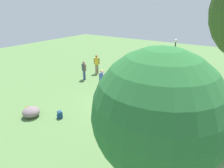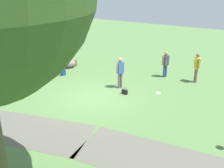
{
  "view_description": "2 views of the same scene",
  "coord_description": "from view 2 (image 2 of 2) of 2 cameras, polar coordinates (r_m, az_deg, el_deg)",
  "views": [
    {
      "loc": [
        10.17,
        6.13,
        5.92
      ],
      "look_at": [
        -0.61,
        -1.13,
        0.83
      ],
      "focal_mm": 32.43,
      "sensor_mm": 36.0,
      "label": 1
    },
    {
      "loc": [
        -7.26,
        9.9,
        5.62
      ],
      "look_at": [
        -0.83,
        -0.53,
        0.76
      ],
      "focal_mm": 42.31,
      "sensor_mm": 36.0,
      "label": 2
    }
  ],
  "objects": [
    {
      "name": "frisbee_on_grass",
      "position": [
        14.23,
        10.01,
        -1.92
      ],
      "size": [
        0.25,
        0.25,
        0.02
      ],
      "color": "white",
      "rests_on": "ground"
    },
    {
      "name": "woman_with_handbag",
      "position": [
        14.37,
        1.78,
        2.97
      ],
      "size": [
        0.35,
        0.49,
        1.75
      ],
      "color": "#715960",
      "rests_on": "ground"
    },
    {
      "name": "ground_plane",
      "position": [
        13.51,
        -4.18,
        -3.01
      ],
      "size": [
        48.0,
        48.0,
        0.0
      ],
      "primitive_type": "plane",
      "color": "#587E45"
    },
    {
      "name": "handbag_on_grass",
      "position": [
        13.87,
        2.76,
        -1.65
      ],
      "size": [
        0.33,
        0.29,
        0.31
      ],
      "color": "black",
      "rests_on": "ground"
    },
    {
      "name": "passerby_on_path",
      "position": [
        15.95,
        17.88,
        3.81
      ],
      "size": [
        0.39,
        0.46,
        1.75
      ],
      "color": "#7C5B4E",
      "rests_on": "ground"
    },
    {
      "name": "lawn_boulder",
      "position": [
        18.39,
        -9.36,
        4.47
      ],
      "size": [
        1.32,
        1.32,
        0.56
      ],
      "color": "gray",
      "rests_on": "ground"
    },
    {
      "name": "backpack_by_boulder",
      "position": [
        18.71,
        -8.03,
        4.57
      ],
      "size": [
        0.35,
        0.35,
        0.4
      ],
      "color": "olive",
      "rests_on": "ground"
    },
    {
      "name": "spare_backpack_on_lawn",
      "position": [
        16.88,
        -10.54,
        2.52
      ],
      "size": [
        0.32,
        0.33,
        0.4
      ],
      "color": "navy",
      "rests_on": "ground"
    },
    {
      "name": "man_near_boulder",
      "position": [
        16.39,
        11.51,
        4.55
      ],
      "size": [
        0.36,
        0.49,
        1.6
      ],
      "color": "navy",
      "rests_on": "ground"
    }
  ]
}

